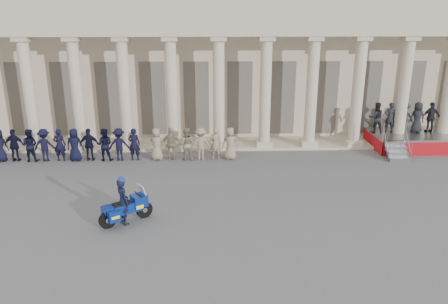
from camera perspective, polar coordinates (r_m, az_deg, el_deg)
ground at (r=17.75m, az=-4.42°, el=-7.32°), size 90.00×90.00×0.00m
building at (r=30.95m, az=-3.41°, el=12.24°), size 40.00×12.50×9.00m
officer_rank at (r=23.88m, az=-16.12°, el=0.94°), size 14.63×0.66×1.75m
reviewing_stand at (r=27.23m, az=23.17°, el=3.54°), size 4.86×4.11×2.63m
motorcycle at (r=16.72m, az=-12.63°, el=-7.15°), size 1.82×1.47×1.36m
rider at (r=16.54m, az=-13.08°, el=-6.19°), size 0.72×0.77×1.87m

